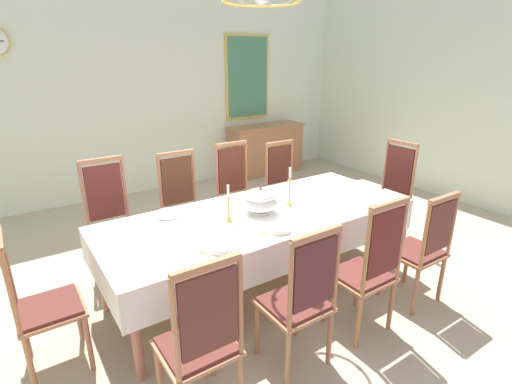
% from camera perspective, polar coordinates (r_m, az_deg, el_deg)
% --- Properties ---
extents(ground, '(7.67, 6.18, 0.04)m').
position_cam_1_polar(ground, '(4.08, -1.68, -12.15)').
color(ground, '#ADA28A').
extents(back_wall, '(7.67, 0.08, 3.18)m').
position_cam_1_polar(back_wall, '(6.37, -17.53, 13.93)').
color(back_wall, silver).
rests_on(back_wall, ground).
extents(right_wall, '(0.08, 6.18, 3.18)m').
position_cam_1_polar(right_wall, '(6.44, 29.52, 12.40)').
color(right_wall, silver).
rests_on(right_wall, ground).
extents(dining_table, '(2.84, 1.12, 0.77)m').
position_cam_1_polar(dining_table, '(3.53, 0.66, -4.15)').
color(dining_table, '#AA6853').
rests_on(dining_table, ground).
extents(tablecloth, '(2.86, 1.14, 0.30)m').
position_cam_1_polar(tablecloth, '(3.53, 0.66, -4.05)').
color(tablecloth, white).
rests_on(tablecloth, dining_table).
extents(chair_south_a, '(0.44, 0.42, 1.13)m').
position_cam_1_polar(chair_south_a, '(2.41, -8.08, -20.63)').
color(chair_south_a, '#AD6B4B').
rests_on(chair_south_a, ground).
extents(chair_north_a, '(0.44, 0.42, 1.20)m').
position_cam_1_polar(chair_north_a, '(4.01, -20.47, -4.10)').
color(chair_north_a, '#AE734F').
rests_on(chair_north_a, ground).
extents(chair_south_b, '(0.44, 0.42, 1.11)m').
position_cam_1_polar(chair_south_b, '(2.75, 6.56, -15.17)').
color(chair_south_b, '#A36344').
rests_on(chair_south_b, ground).
extents(chair_north_b, '(0.44, 0.42, 1.17)m').
position_cam_1_polar(chair_north_b, '(4.22, -10.62, -2.17)').
color(chair_north_b, '#A46247').
rests_on(chair_north_b, ground).
extents(chair_south_c, '(0.44, 0.42, 1.16)m').
position_cam_1_polar(chair_south_c, '(3.16, 16.20, -10.55)').
color(chair_south_c, '#A46B44').
rests_on(chair_south_c, ground).
extents(chair_north_c, '(0.44, 0.42, 1.18)m').
position_cam_1_polar(chair_north_c, '(4.50, -2.76, -0.35)').
color(chair_north_c, '#A1754E').
rests_on(chair_north_c, ground).
extents(chair_south_d, '(0.44, 0.42, 1.06)m').
position_cam_1_polar(chair_south_d, '(3.69, 23.19, -7.43)').
color(chair_south_d, '#A6654C').
rests_on(chair_south_d, ground).
extents(chair_north_d, '(0.44, 0.42, 1.11)m').
position_cam_1_polar(chair_north_d, '(4.88, 4.27, 0.91)').
color(chair_north_d, '#B0714A').
rests_on(chair_north_d, ground).
extents(chair_head_west, '(0.42, 0.44, 1.08)m').
position_cam_1_polar(chair_head_west, '(3.09, -29.44, -13.79)').
color(chair_head_west, '#9E724E').
rests_on(chair_head_west, ground).
extents(chair_head_east, '(0.42, 0.44, 1.20)m').
position_cam_1_polar(chair_head_east, '(4.78, 19.06, -0.19)').
color(chair_head_east, '#9E754F').
rests_on(chair_head_east, ground).
extents(soup_tureen, '(0.31, 0.31, 0.24)m').
position_cam_1_polar(soup_tureen, '(3.46, 0.71, -1.25)').
color(soup_tureen, white).
rests_on(soup_tureen, tablecloth).
extents(candlestick_west, '(0.07, 0.07, 0.32)m').
position_cam_1_polar(candlestick_west, '(3.29, -4.06, -2.22)').
color(candlestick_west, gold).
rests_on(candlestick_west, tablecloth).
extents(candlestick_east, '(0.07, 0.07, 0.37)m').
position_cam_1_polar(candlestick_east, '(3.63, 4.95, 0.27)').
color(candlestick_east, gold).
rests_on(candlestick_east, tablecloth).
extents(bowl_near_left, '(0.17, 0.17, 0.04)m').
position_cam_1_polar(bowl_near_left, '(2.85, -5.29, -8.20)').
color(bowl_near_left, white).
rests_on(bowl_near_left, tablecloth).
extents(bowl_near_right, '(0.17, 0.17, 0.04)m').
position_cam_1_polar(bowl_near_right, '(3.14, 3.51, -5.46)').
color(bowl_near_right, white).
rests_on(bowl_near_right, tablecloth).
extents(bowl_far_left, '(0.15, 0.15, 0.03)m').
position_cam_1_polar(bowl_far_left, '(3.85, 16.29, -1.44)').
color(bowl_far_left, white).
rests_on(bowl_far_left, tablecloth).
extents(bowl_far_right, '(0.19, 0.19, 0.05)m').
position_cam_1_polar(bowl_far_right, '(3.50, -12.85, -3.09)').
color(bowl_far_right, white).
rests_on(bowl_far_right, tablecloth).
extents(spoon_primary, '(0.05, 0.18, 0.01)m').
position_cam_1_polar(spoon_primary, '(2.83, -7.68, -8.88)').
color(spoon_primary, gold).
rests_on(spoon_primary, tablecloth).
extents(spoon_secondary, '(0.06, 0.17, 0.01)m').
position_cam_1_polar(spoon_secondary, '(3.09, 1.38, -6.12)').
color(spoon_secondary, gold).
rests_on(spoon_secondary, tablecloth).
extents(sideboard, '(1.44, 0.48, 0.90)m').
position_cam_1_polar(sideboard, '(7.25, 1.44, 6.26)').
color(sideboard, '#A76C49').
rests_on(sideboard, ground).
extents(framed_painting, '(0.89, 0.05, 1.43)m').
position_cam_1_polar(framed_painting, '(7.15, -1.28, 16.47)').
color(framed_painting, '#D1B251').
extents(chandelier, '(0.61, 0.61, 0.66)m').
position_cam_1_polar(chandelier, '(3.25, 0.79, 26.34)').
color(chandelier, gold).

